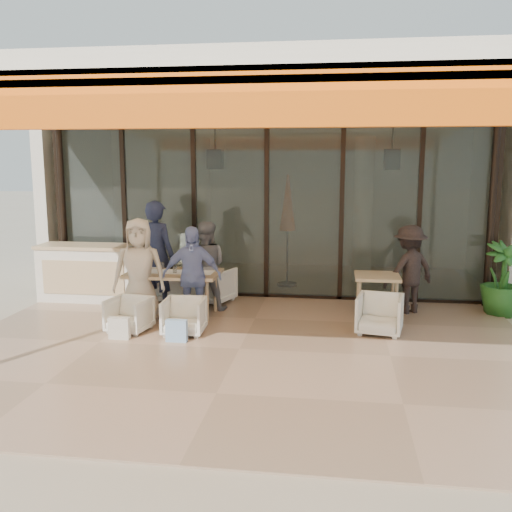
{
  "coord_description": "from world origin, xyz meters",
  "views": [
    {
      "loc": [
        1.26,
        -7.28,
        2.57
      ],
      "look_at": [
        0.1,
        0.9,
        1.15
      ],
      "focal_mm": 40.0,
      "sensor_mm": 36.0,
      "label": 1
    }
  ],
  "objects_px": {
    "host_counter": "(90,273)",
    "side_chair": "(380,313)",
    "chair_far_left": "(166,281)",
    "diner_periwinkle": "(192,276)",
    "diner_cream": "(139,271)",
    "dining_table": "(173,275)",
    "chair_near_right": "(184,315)",
    "diner_navy": "(157,255)",
    "diner_grey": "(205,266)",
    "side_table": "(377,281)",
    "potted_palm": "(502,279)",
    "standing_woman": "(409,270)",
    "chair_far_right": "(212,283)",
    "chair_near_left": "(129,313)"
  },
  "relations": [
    {
      "from": "chair_near_left",
      "to": "diner_navy",
      "type": "height_order",
      "value": "diner_navy"
    },
    {
      "from": "diner_navy",
      "to": "standing_woman",
      "type": "bearing_deg",
      "value": -158.01
    },
    {
      "from": "dining_table",
      "to": "diner_grey",
      "type": "xyz_separation_m",
      "value": [
        0.43,
        0.44,
        0.08
      ]
    },
    {
      "from": "host_counter",
      "to": "standing_woman",
      "type": "height_order",
      "value": "standing_woman"
    },
    {
      "from": "dining_table",
      "to": "diner_cream",
      "type": "height_order",
      "value": "diner_cream"
    },
    {
      "from": "diner_navy",
      "to": "potted_palm",
      "type": "xyz_separation_m",
      "value": [
        5.76,
        0.39,
        -0.33
      ]
    },
    {
      "from": "chair_near_left",
      "to": "standing_woman",
      "type": "relative_size",
      "value": 0.39
    },
    {
      "from": "chair_near_right",
      "to": "standing_woman",
      "type": "xyz_separation_m",
      "value": [
        3.4,
        1.66,
        0.44
      ]
    },
    {
      "from": "chair_near_right",
      "to": "diner_cream",
      "type": "relative_size",
      "value": 0.36
    },
    {
      "from": "host_counter",
      "to": "diner_cream",
      "type": "bearing_deg",
      "value": -41.72
    },
    {
      "from": "chair_far_right",
      "to": "diner_grey",
      "type": "relative_size",
      "value": 0.47
    },
    {
      "from": "chair_far_left",
      "to": "side_chair",
      "type": "bearing_deg",
      "value": 153.26
    },
    {
      "from": "host_counter",
      "to": "diner_grey",
      "type": "distance_m",
      "value": 2.24
    },
    {
      "from": "chair_far_left",
      "to": "chair_near_right",
      "type": "xyz_separation_m",
      "value": [
        0.84,
        -1.9,
        -0.07
      ]
    },
    {
      "from": "dining_table",
      "to": "diner_navy",
      "type": "height_order",
      "value": "diner_navy"
    },
    {
      "from": "host_counter",
      "to": "potted_palm",
      "type": "distance_m",
      "value": 7.12
    },
    {
      "from": "chair_far_left",
      "to": "diner_periwinkle",
      "type": "bearing_deg",
      "value": 115.99
    },
    {
      "from": "chair_near_right",
      "to": "diner_navy",
      "type": "height_order",
      "value": "diner_navy"
    },
    {
      "from": "diner_navy",
      "to": "diner_cream",
      "type": "xyz_separation_m",
      "value": [
        0.0,
        -0.9,
        -0.1
      ]
    },
    {
      "from": "diner_navy",
      "to": "chair_near_left",
      "type": "bearing_deg",
      "value": 108.52
    },
    {
      "from": "dining_table",
      "to": "side_chair",
      "type": "distance_m",
      "value": 3.34
    },
    {
      "from": "host_counter",
      "to": "potted_palm",
      "type": "height_order",
      "value": "potted_palm"
    },
    {
      "from": "host_counter",
      "to": "diner_cream",
      "type": "xyz_separation_m",
      "value": [
        1.36,
        -1.21,
        0.3
      ]
    },
    {
      "from": "diner_periwinkle",
      "to": "potted_palm",
      "type": "distance_m",
      "value": 5.09
    },
    {
      "from": "diner_cream",
      "to": "diner_periwinkle",
      "type": "distance_m",
      "value": 0.84
    },
    {
      "from": "diner_navy",
      "to": "diner_grey",
      "type": "relative_size",
      "value": 1.22
    },
    {
      "from": "chair_far_left",
      "to": "standing_woman",
      "type": "height_order",
      "value": "standing_woman"
    },
    {
      "from": "chair_near_right",
      "to": "potted_palm",
      "type": "bearing_deg",
      "value": 17.72
    },
    {
      "from": "side_table",
      "to": "diner_navy",
      "type": "bearing_deg",
      "value": 176.53
    },
    {
      "from": "chair_near_right",
      "to": "diner_cream",
      "type": "height_order",
      "value": "diner_cream"
    },
    {
      "from": "chair_near_right",
      "to": "diner_navy",
      "type": "bearing_deg",
      "value": 118.67
    },
    {
      "from": "chair_far_left",
      "to": "standing_woman",
      "type": "distance_m",
      "value": 4.26
    },
    {
      "from": "chair_far_right",
      "to": "side_table",
      "type": "bearing_deg",
      "value": -174.88
    },
    {
      "from": "chair_far_right",
      "to": "side_table",
      "type": "xyz_separation_m",
      "value": [
        2.85,
        -0.72,
        0.28
      ]
    },
    {
      "from": "chair_far_right",
      "to": "diner_navy",
      "type": "xyz_separation_m",
      "value": [
        -0.84,
        -0.5,
        0.58
      ]
    },
    {
      "from": "chair_far_right",
      "to": "diner_grey",
      "type": "bearing_deg",
      "value": 109.37
    },
    {
      "from": "diner_grey",
      "to": "side_table",
      "type": "height_order",
      "value": "diner_grey"
    },
    {
      "from": "diner_grey",
      "to": "diner_periwinkle",
      "type": "relative_size",
      "value": 0.98
    },
    {
      "from": "diner_cream",
      "to": "potted_palm",
      "type": "distance_m",
      "value": 5.9
    },
    {
      "from": "chair_near_right",
      "to": "diner_cream",
      "type": "xyz_separation_m",
      "value": [
        -0.84,
        0.5,
        0.53
      ]
    },
    {
      "from": "diner_periwinkle",
      "to": "potted_palm",
      "type": "bearing_deg",
      "value": 8.55
    },
    {
      "from": "side_chair",
      "to": "diner_periwinkle",
      "type": "bearing_deg",
      "value": -171.21
    },
    {
      "from": "chair_near_left",
      "to": "diner_cream",
      "type": "relative_size",
      "value": 0.35
    },
    {
      "from": "side_table",
      "to": "diner_grey",
      "type": "bearing_deg",
      "value": 175.51
    },
    {
      "from": "chair_near_right",
      "to": "side_table",
      "type": "xyz_separation_m",
      "value": [
        2.85,
        1.18,
        0.34
      ]
    },
    {
      "from": "host_counter",
      "to": "side_chair",
      "type": "relative_size",
      "value": 2.8
    },
    {
      "from": "chair_near_right",
      "to": "diner_periwinkle",
      "type": "xyz_separation_m",
      "value": [
        0.0,
        0.5,
        0.48
      ]
    },
    {
      "from": "dining_table",
      "to": "diner_navy",
      "type": "distance_m",
      "value": 0.66
    },
    {
      "from": "chair_far_left",
      "to": "diner_navy",
      "type": "relative_size",
      "value": 0.39
    },
    {
      "from": "diner_grey",
      "to": "side_table",
      "type": "distance_m",
      "value": 2.86
    }
  ]
}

